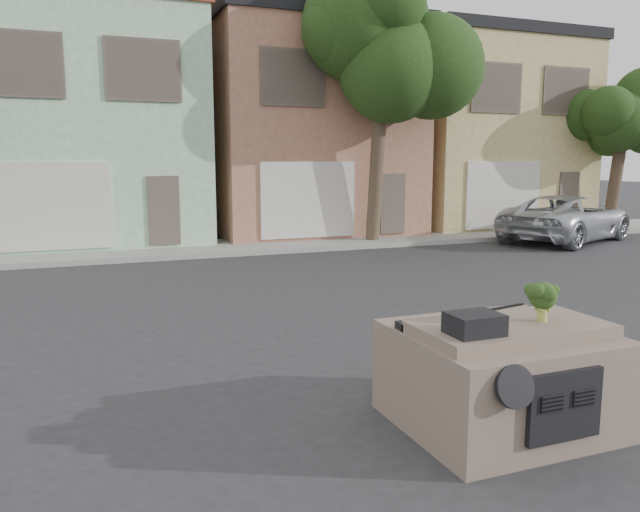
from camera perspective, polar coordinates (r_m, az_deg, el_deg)
ground_plane at (r=9.38m, az=4.58°, el=-8.11°), size 120.00×120.00×0.00m
sidewalk at (r=19.15m, az=-9.38°, el=0.77°), size 40.00×3.00×0.15m
townhouse_mint at (r=22.57m, az=-20.74°, el=10.95°), size 7.20×8.20×7.55m
townhouse_tan at (r=23.93m, az=-2.13°, el=11.36°), size 7.20×8.20×7.55m
townhouse_beige at (r=27.36m, az=13.12°, el=10.82°), size 7.20×8.20×7.55m
silver_pickup at (r=22.47m, az=21.55°, el=1.26°), size 6.13×4.51×1.55m
tree_near at (r=20.03m, az=5.26°, el=13.17°), size 4.40×4.00×8.50m
tree_far at (r=26.05m, az=25.50°, el=8.60°), size 3.20×3.00×6.00m
car_dashboard at (r=6.78m, az=16.05°, el=-10.19°), size 2.00×1.80×1.12m
instrument_hump at (r=5.98m, az=13.94°, el=-6.04°), size 0.48×0.38×0.20m
wiper_arm at (r=7.08m, az=16.18°, el=-4.57°), size 0.69×0.15×0.02m
broccoli at (r=6.63m, az=19.69°, el=-3.92°), size 0.34×0.34×0.41m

